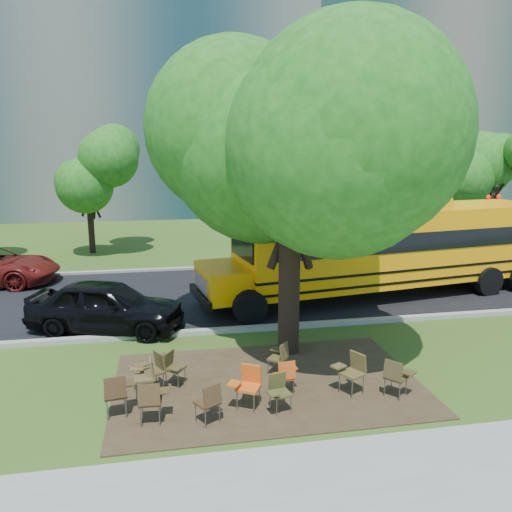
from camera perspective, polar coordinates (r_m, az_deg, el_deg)
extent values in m
plane|color=#324C17|center=(12.27, -3.88, -13.74)|extent=(160.00, 160.00, 0.00)
cube|color=#382819|center=(11.97, 1.33, -14.35)|extent=(7.00, 4.50, 0.03)
cube|color=black|center=(18.79, -6.39, -4.45)|extent=(80.00, 8.00, 0.04)
cube|color=gray|center=(14.99, -5.24, -8.56)|extent=(80.00, 0.25, 0.14)
cube|color=gray|center=(22.74, -7.16, -1.42)|extent=(80.00, 0.25, 0.14)
cube|color=slate|center=(47.81, -19.62, 18.21)|extent=(38.00, 16.00, 22.00)
cube|color=slate|center=(55.56, 17.55, 18.95)|extent=(30.00, 16.00, 25.00)
cylinder|color=black|center=(27.48, -18.38, 3.95)|extent=(0.32, 0.32, 3.50)
sphere|color=#1A5814|center=(27.27, -18.73, 9.09)|extent=(4.80, 4.80, 4.80)
cylinder|color=black|center=(26.83, 9.70, 4.97)|extent=(0.38, 0.38, 4.20)
sphere|color=#1A5814|center=(26.63, 9.92, 11.25)|extent=(5.60, 5.60, 5.60)
cylinder|color=black|center=(29.74, 25.03, 4.11)|extent=(0.34, 0.34, 3.60)
sphere|color=#1A5814|center=(29.54, 25.47, 9.00)|extent=(5.00, 5.00, 5.00)
cylinder|color=black|center=(13.03, 3.82, -2.34)|extent=(0.56, 0.56, 4.20)
sphere|color=#1A5814|center=(12.62, 4.03, 11.80)|extent=(7.20, 7.20, 7.20)
cube|color=#FF9C08|center=(19.16, 15.79, 1.38)|extent=(12.28, 4.58, 2.67)
cube|color=black|center=(19.30, 16.64, 2.31)|extent=(11.64, 4.52, 0.65)
cube|color=#FF9C08|center=(16.48, -3.77, -2.90)|extent=(1.78, 2.59, 1.04)
cube|color=black|center=(19.30, 15.68, -0.60)|extent=(12.30, 4.62, 0.09)
cube|color=black|center=(19.39, 15.61, -1.77)|extent=(12.30, 4.62, 0.09)
cylinder|color=black|center=(15.52, -0.68, -5.93)|extent=(1.13, 0.50, 1.09)
cylinder|color=black|center=(18.01, -3.50, -3.39)|extent=(1.13, 0.50, 1.09)
cylinder|color=black|center=(20.45, 25.05, -2.64)|extent=(1.13, 0.50, 1.09)
cylinder|color=black|center=(22.40, 20.20, -1.04)|extent=(1.13, 0.50, 1.09)
cylinder|color=black|center=(23.40, 23.09, -0.73)|extent=(1.13, 0.50, 1.09)
cube|color=#412B17|center=(10.87, -15.78, -14.98)|extent=(0.50, 0.48, 0.05)
cube|color=#412B17|center=(10.59, -15.79, -14.30)|extent=(0.44, 0.16, 0.43)
cube|color=#412B17|center=(10.95, -14.48, -13.93)|extent=(0.27, 0.33, 0.03)
cylinder|color=slate|center=(11.13, -16.72, -15.73)|extent=(0.03, 0.03, 0.48)
cylinder|color=slate|center=(10.82, -14.65, -16.46)|extent=(0.03, 0.03, 0.48)
cube|color=#473119|center=(10.46, -12.00, -15.91)|extent=(0.47, 0.45, 0.05)
cube|color=#473119|center=(10.18, -12.14, -15.25)|extent=(0.43, 0.12, 0.43)
cube|color=#473119|center=(10.51, -10.53, -14.90)|extent=(0.25, 0.31, 0.03)
cylinder|color=slate|center=(10.75, -12.87, -16.59)|extent=(0.03, 0.03, 0.48)
cylinder|color=slate|center=(10.40, -10.97, -17.53)|extent=(0.03, 0.03, 0.48)
cube|color=#452D18|center=(10.30, -5.58, -16.33)|extent=(0.56, 0.56, 0.05)
cube|color=#452D18|center=(10.07, -5.00, -15.61)|extent=(0.39, 0.28, 0.40)
cube|color=#452D18|center=(10.47, -4.94, -15.08)|extent=(0.33, 0.35, 0.03)
cylinder|color=slate|center=(10.45, -6.92, -17.33)|extent=(0.02, 0.02, 0.45)
cylinder|color=slate|center=(10.37, -4.18, -17.50)|extent=(0.02, 0.02, 0.45)
cube|color=#D35816|center=(10.73, -0.89, -14.83)|extent=(0.60, 0.59, 0.05)
cube|color=#D35816|center=(10.79, -0.55, -13.27)|extent=(0.43, 0.29, 0.43)
cube|color=#D35816|center=(10.62, -2.52, -14.36)|extent=(0.35, 0.38, 0.03)
cylinder|color=slate|center=(10.64, -0.24, -16.56)|extent=(0.03, 0.03, 0.48)
cylinder|color=slate|center=(11.05, -1.50, -15.41)|extent=(0.03, 0.03, 0.48)
cube|color=#CD5015|center=(11.34, 3.20, -13.55)|extent=(0.46, 0.44, 0.05)
cube|color=#CD5015|center=(11.10, 3.55, -12.92)|extent=(0.40, 0.14, 0.39)
cube|color=#CD5015|center=(11.48, 4.08, -12.58)|extent=(0.25, 0.30, 0.03)
cylinder|color=slate|center=(11.52, 2.09, -14.32)|extent=(0.02, 0.02, 0.44)
cylinder|color=slate|center=(11.35, 4.31, -14.77)|extent=(0.02, 0.02, 0.44)
cube|color=#47441F|center=(10.66, 2.83, -15.42)|extent=(0.46, 0.45, 0.05)
cube|color=#47441F|center=(10.70, 2.45, -14.06)|extent=(0.39, 0.16, 0.38)
cube|color=#47441F|center=(10.41, 2.00, -15.41)|extent=(0.26, 0.30, 0.03)
cylinder|color=slate|center=(10.69, 4.01, -16.62)|extent=(0.02, 0.02, 0.42)
cylinder|color=slate|center=(10.82, 1.65, -16.21)|extent=(0.02, 0.02, 0.42)
cube|color=brown|center=(11.51, 10.89, -13.08)|extent=(0.60, 0.60, 0.05)
cube|color=brown|center=(11.55, 11.59, -11.73)|extent=(0.29, 0.43, 0.44)
cube|color=brown|center=(11.51, 9.41, -12.32)|extent=(0.38, 0.35, 0.03)
cylinder|color=slate|center=(11.38, 10.93, -14.75)|extent=(0.03, 0.03, 0.49)
cylinder|color=slate|center=(11.85, 10.76, -13.62)|extent=(0.03, 0.03, 0.49)
cube|color=#41381C|center=(11.64, 15.71, -13.18)|extent=(0.59, 0.59, 0.05)
cube|color=#41381C|center=(11.40, 15.38, -12.49)|extent=(0.34, 0.38, 0.41)
cube|color=#41381C|center=(11.63, 17.17, -12.64)|extent=(0.36, 0.36, 0.03)
cylinder|color=slate|center=(11.95, 15.22, -13.69)|extent=(0.02, 0.02, 0.46)
cylinder|color=slate|center=(11.54, 16.09, -14.72)|extent=(0.02, 0.02, 0.46)
cube|color=brown|center=(11.46, -12.70, -13.45)|extent=(0.43, 0.45, 0.05)
cube|color=brown|center=(11.36, -11.80, -12.38)|extent=(0.12, 0.41, 0.41)
cube|color=brown|center=(11.63, -13.48, -12.43)|extent=(0.30, 0.24, 0.03)
cylinder|color=slate|center=(11.40, -13.52, -14.91)|extent=(0.02, 0.02, 0.46)
cylinder|color=slate|center=(11.71, -11.79, -14.06)|extent=(0.02, 0.02, 0.46)
cube|color=#493E1F|center=(11.67, -11.77, -12.86)|extent=(0.57, 0.58, 0.05)
cube|color=#493E1F|center=(11.66, -10.99, -11.63)|extent=(0.29, 0.41, 0.42)
cube|color=#493E1F|center=(11.77, -13.01, -12.04)|extent=(0.36, 0.34, 0.03)
cylinder|color=slate|center=(11.56, -12.10, -14.42)|extent=(0.02, 0.02, 0.47)
cylinder|color=slate|center=(11.99, -11.35, -13.39)|extent=(0.02, 0.02, 0.47)
cube|color=#463E1E|center=(11.88, -9.21, -12.56)|extent=(0.52, 0.53, 0.05)
cube|color=#463E1E|center=(11.88, -9.94, -11.51)|extent=(0.28, 0.36, 0.37)
cube|color=#463E1E|center=(11.60, -9.25, -12.59)|extent=(0.33, 0.31, 0.03)
cylinder|color=slate|center=(12.02, -8.11, -13.33)|extent=(0.02, 0.02, 0.42)
cylinder|color=slate|center=(11.93, -10.24, -13.60)|extent=(0.02, 0.02, 0.42)
cube|color=#4B4020|center=(12.21, 2.48, -11.61)|extent=(0.56, 0.56, 0.05)
cube|color=#4B4020|center=(12.06, 3.25, -10.82)|extent=(0.32, 0.36, 0.39)
cube|color=#4B4020|center=(12.41, 2.38, -10.61)|extent=(0.35, 0.34, 0.03)
cylinder|color=slate|center=(12.23, 1.41, -12.68)|extent=(0.02, 0.02, 0.44)
cylinder|color=slate|center=(12.37, 3.52, -12.40)|extent=(0.02, 0.02, 0.44)
imported|color=black|center=(15.57, -16.74, -5.47)|extent=(4.93, 3.12, 1.56)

